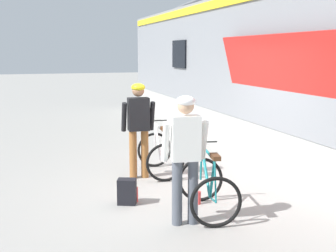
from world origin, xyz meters
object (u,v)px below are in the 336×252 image
cyclist_near_in_white (185,149)px  bicycle_near_teal (208,187)px  cyclist_far_in_dark (139,122)px  water_bottle_by_the_backpack (136,194)px  train_car (296,68)px  backpack_on_platform (127,192)px  water_bottle_near_the_bikes (199,198)px  bicycle_far_white (160,153)px

cyclist_near_in_white → bicycle_near_teal: (0.44, 0.24, -0.65)m
cyclist_far_in_dark → water_bottle_by_the_backpack: size_ratio=7.42×
train_car → backpack_on_platform: size_ratio=43.42×
train_car → water_bottle_near_the_bikes: bearing=-143.4°
water_bottle_by_the_backpack → water_bottle_near_the_bikes: bearing=-24.2°
cyclist_far_in_dark → water_bottle_near_the_bikes: bearing=-72.2°
cyclist_near_in_white → water_bottle_near_the_bikes: size_ratio=8.74×
water_bottle_near_the_bikes → water_bottle_by_the_backpack: (-0.90, 0.40, 0.02)m
cyclist_near_in_white → bicycle_near_teal: cyclist_near_in_white is taller
cyclist_far_in_dark → bicycle_far_white: size_ratio=1.55×
cyclist_near_in_white → water_bottle_near_the_bikes: (0.47, 0.64, -0.95)m
cyclist_far_in_dark → bicycle_near_teal: size_ratio=1.49×
bicycle_far_white → water_bottle_by_the_backpack: size_ratio=4.77×
bicycle_near_teal → bicycle_far_white: bearing=91.7°
bicycle_near_teal → bicycle_far_white: same height
water_bottle_near_the_bikes → backpack_on_platform: bearing=161.7°
backpack_on_platform → water_bottle_by_the_backpack: 0.18m
train_car → bicycle_near_teal: bearing=-139.5°
cyclist_far_in_dark → water_bottle_near_the_bikes: size_ratio=8.74×
bicycle_near_teal → water_bottle_by_the_backpack: 1.22m
water_bottle_near_the_bikes → bicycle_near_teal: bearing=-93.7°
cyclist_far_in_dark → water_bottle_near_the_bikes: (0.53, -1.64, -0.95)m
train_car → cyclist_near_in_white: size_ratio=9.86×
bicycle_far_white → water_bottle_by_the_backpack: bearing=-120.8°
cyclist_near_in_white → cyclist_far_in_dark: (-0.06, 2.28, 0.00)m
bicycle_far_white → water_bottle_near_the_bikes: bearing=-87.0°
backpack_on_platform → bicycle_far_white: bearing=77.9°
cyclist_near_in_white → backpack_on_platform: 1.43m
cyclist_near_in_white → water_bottle_by_the_backpack: 1.47m
water_bottle_near_the_bikes → cyclist_near_in_white: bearing=-126.1°
bicycle_far_white → backpack_on_platform: bicycle_far_white is taller
cyclist_near_in_white → backpack_on_platform: (-0.59, 0.99, -0.85)m
backpack_on_platform → water_bottle_near_the_bikes: 1.11m
cyclist_far_in_dark → bicycle_near_teal: 2.20m
train_car → bicycle_far_white: bearing=-167.9°
bicycle_near_teal → water_bottle_near_the_bikes: bicycle_near_teal is taller
water_bottle_by_the_backpack → bicycle_near_teal: bearing=-42.7°
cyclist_near_in_white → water_bottle_near_the_bikes: cyclist_near_in_white is taller
water_bottle_by_the_backpack → backpack_on_platform: bearing=-159.8°
cyclist_far_in_dark → bicycle_near_teal: cyclist_far_in_dark is taller
cyclist_far_in_dark → bicycle_near_teal: bearing=-76.2°
bicycle_far_white → water_bottle_near_the_bikes: bicycle_far_white is taller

